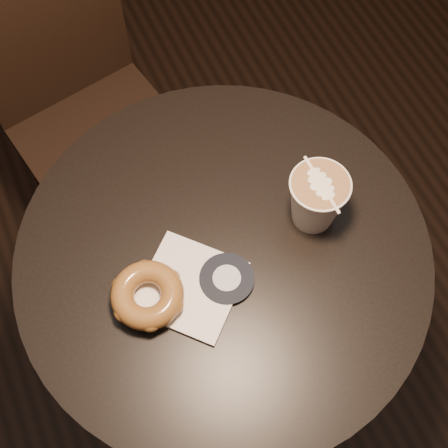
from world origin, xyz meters
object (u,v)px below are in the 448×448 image
(cafe_table, at_px, (223,293))
(latte_cup, at_px, (316,201))
(chair, at_px, (76,91))
(doughnut, at_px, (147,295))
(pastry_bag, at_px, (190,287))

(cafe_table, bearing_deg, latte_cup, -0.97)
(chair, height_order, doughnut, chair)
(chair, bearing_deg, doughnut, -104.71)
(cafe_table, bearing_deg, chair, 99.46)
(doughnut, bearing_deg, cafe_table, 11.58)
(doughnut, relative_size, latte_cup, 1.05)
(doughnut, xyz_separation_m, latte_cup, (0.31, 0.03, 0.03))
(pastry_bag, bearing_deg, chair, 49.89)
(cafe_table, bearing_deg, pastry_bag, -154.51)
(cafe_table, distance_m, chair, 0.63)
(chair, height_order, latte_cup, chair)
(pastry_bag, distance_m, doughnut, 0.07)
(cafe_table, height_order, doughnut, doughnut)
(doughnut, bearing_deg, pastry_bag, -5.45)
(chair, bearing_deg, pastry_bag, -98.66)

